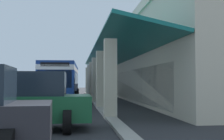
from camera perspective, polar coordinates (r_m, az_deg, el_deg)
ground at (r=27.03m, az=3.00°, el=-5.88°), size 120.00×120.00×0.00m
curb_strip at (r=25.33m, az=-3.76°, el=-5.98°), size 36.07×0.50×0.12m
plaza_building at (r=27.65m, az=16.60°, el=1.63°), size 30.35×16.89×7.07m
transit_bus at (r=25.05m, az=-10.03°, el=-1.88°), size 11.28×3.05×3.34m
parked_suv_green at (r=10.22m, az=-18.16°, el=-5.72°), size 2.72×4.80×1.97m
pedestrian at (r=17.85m, az=-10.46°, el=-4.76°), size 0.44×0.66×1.60m
potted_palm at (r=32.01m, az=-2.14°, el=-3.74°), size 1.68×1.54×2.96m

